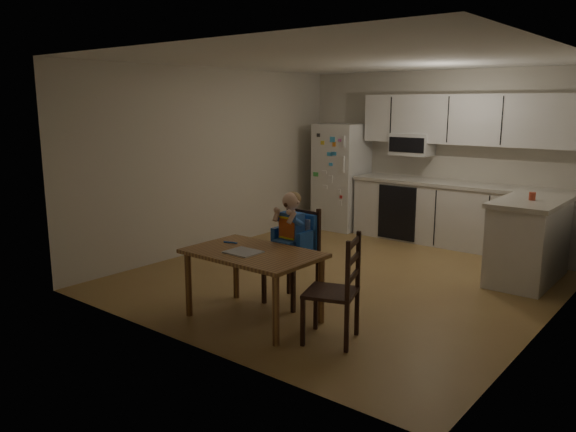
{
  "coord_description": "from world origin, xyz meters",
  "views": [
    {
      "loc": [
        3.46,
        -5.47,
        2.03
      ],
      "look_at": [
        -0.04,
        -1.12,
        0.9
      ],
      "focal_mm": 35.0,
      "sensor_mm": 36.0,
      "label": 1
    }
  ],
  "objects_px": {
    "red_cup": "(532,196)",
    "refrigerator": "(341,177)",
    "dining_table": "(253,261)",
    "chair_side": "(342,282)",
    "chair_booster": "(294,236)",
    "kitchen_island": "(529,240)"
  },
  "relations": [
    {
      "from": "kitchen_island",
      "to": "chair_booster",
      "type": "xyz_separation_m",
      "value": [
        -1.67,
        -2.26,
        0.22
      ]
    },
    {
      "from": "dining_table",
      "to": "chair_side",
      "type": "relative_size",
      "value": 1.31
    },
    {
      "from": "refrigerator",
      "to": "red_cup",
      "type": "distance_m",
      "value": 3.43
    },
    {
      "from": "chair_side",
      "to": "chair_booster",
      "type": "bearing_deg",
      "value": -138.96
    },
    {
      "from": "red_cup",
      "to": "chair_side",
      "type": "distance_m",
      "value": 2.86
    },
    {
      "from": "refrigerator",
      "to": "red_cup",
      "type": "relative_size",
      "value": 18.82
    },
    {
      "from": "kitchen_island",
      "to": "chair_booster",
      "type": "relative_size",
      "value": 1.12
    },
    {
      "from": "refrigerator",
      "to": "kitchen_island",
      "type": "distance_m",
      "value": 3.41
    },
    {
      "from": "red_cup",
      "to": "chair_side",
      "type": "height_order",
      "value": "red_cup"
    },
    {
      "from": "dining_table",
      "to": "chair_booster",
      "type": "bearing_deg",
      "value": 89.83
    },
    {
      "from": "kitchen_island",
      "to": "chair_booster",
      "type": "height_order",
      "value": "chair_booster"
    },
    {
      "from": "refrigerator",
      "to": "red_cup",
      "type": "xyz_separation_m",
      "value": [
        3.26,
        -1.07,
        0.15
      ]
    },
    {
      "from": "refrigerator",
      "to": "chair_booster",
      "type": "relative_size",
      "value": 1.47
    },
    {
      "from": "red_cup",
      "to": "refrigerator",
      "type": "bearing_deg",
      "value": 161.84
    },
    {
      "from": "red_cup",
      "to": "chair_booster",
      "type": "distance_m",
      "value": 2.77
    },
    {
      "from": "red_cup",
      "to": "dining_table",
      "type": "relative_size",
      "value": 0.07
    },
    {
      "from": "chair_booster",
      "to": "dining_table",
      "type": "bearing_deg",
      "value": -87.99
    },
    {
      "from": "refrigerator",
      "to": "red_cup",
      "type": "height_order",
      "value": "refrigerator"
    },
    {
      "from": "kitchen_island",
      "to": "dining_table",
      "type": "relative_size",
      "value": 1.04
    },
    {
      "from": "chair_side",
      "to": "dining_table",
      "type": "bearing_deg",
      "value": -104.22
    },
    {
      "from": "chair_booster",
      "to": "red_cup",
      "type": "bearing_deg",
      "value": 54.53
    },
    {
      "from": "refrigerator",
      "to": "chair_side",
      "type": "bearing_deg",
      "value": -56.41
    }
  ]
}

